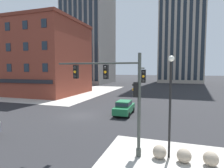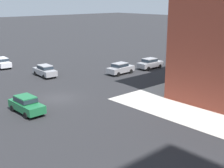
% 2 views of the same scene
% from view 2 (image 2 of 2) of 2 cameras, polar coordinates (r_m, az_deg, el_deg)
% --- Properties ---
extents(ground_plane, '(320.00, 320.00, 0.00)m').
position_cam_2_polar(ground_plane, '(35.49, -9.99, -2.58)').
color(ground_plane, '#262628').
extents(car_main_northbound_near, '(2.15, 4.52, 1.68)m').
position_cam_2_polar(car_main_northbound_near, '(53.30, -19.59, 3.79)').
color(car_main_northbound_near, silver).
rests_on(car_main_northbound_near, ground).
extents(car_main_northbound_far, '(1.94, 4.42, 1.68)m').
position_cam_2_polar(car_main_northbound_far, '(31.41, -15.47, -3.54)').
color(car_main_northbound_far, '#1E6B3D').
rests_on(car_main_northbound_far, ground).
extents(car_main_southbound_near, '(2.11, 4.50, 1.68)m').
position_cam_2_polar(car_main_southbound_near, '(45.53, -12.22, 2.48)').
color(car_main_southbound_near, '#99999E').
rests_on(car_main_southbound_near, ground).
extents(car_main_southbound_far, '(4.48, 2.05, 1.68)m').
position_cam_2_polar(car_main_southbound_far, '(46.03, 1.54, 2.97)').
color(car_main_southbound_far, '#99999E').
rests_on(car_main_southbound_far, ground).
extents(car_cross_eastbound, '(4.44, 1.97, 1.68)m').
position_cam_2_polar(car_cross_eastbound, '(49.96, 6.99, 3.85)').
color(car_cross_eastbound, '#99999E').
rests_on(car_cross_eastbound, ground).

